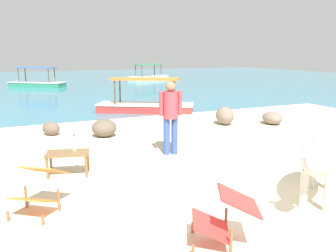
{
  "coord_description": "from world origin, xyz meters",
  "views": [
    {
      "loc": [
        -2.97,
        -4.37,
        2.27
      ],
      "look_at": [
        0.37,
        3.0,
        0.55
      ],
      "focal_mm": 37.25,
      "sensor_mm": 36.0,
      "label": 1
    }
  ],
  "objects_px": {
    "low_bench_table": "(68,156)",
    "boat_green": "(37,83)",
    "deck_chair_far": "(224,215)",
    "person_standing": "(171,112)",
    "boat_red": "(145,105)",
    "boat_white": "(149,77)",
    "bottle": "(74,145)",
    "deck_chair_near": "(39,186)",
    "cow": "(321,154)"
  },
  "relations": [
    {
      "from": "person_standing",
      "to": "boat_green",
      "type": "relative_size",
      "value": 0.44
    },
    {
      "from": "low_bench_table",
      "to": "deck_chair_far",
      "type": "distance_m",
      "value": 3.46
    },
    {
      "from": "deck_chair_near",
      "to": "boat_white",
      "type": "height_order",
      "value": "boat_white"
    },
    {
      "from": "bottle",
      "to": "deck_chair_far",
      "type": "relative_size",
      "value": 0.32
    },
    {
      "from": "low_bench_table",
      "to": "boat_green",
      "type": "height_order",
      "value": "boat_green"
    },
    {
      "from": "boat_green",
      "to": "boat_red",
      "type": "bearing_deg",
      "value": -40.02
    },
    {
      "from": "low_bench_table",
      "to": "boat_red",
      "type": "height_order",
      "value": "boat_red"
    },
    {
      "from": "bottle",
      "to": "boat_white",
      "type": "relative_size",
      "value": 0.08
    },
    {
      "from": "boat_green",
      "to": "boat_white",
      "type": "distance_m",
      "value": 9.2
    },
    {
      "from": "cow",
      "to": "boat_green",
      "type": "distance_m",
      "value": 21.11
    },
    {
      "from": "low_bench_table",
      "to": "deck_chair_far",
      "type": "height_order",
      "value": "deck_chair_far"
    },
    {
      "from": "boat_white",
      "to": "deck_chair_far",
      "type": "bearing_deg",
      "value": 48.63
    },
    {
      "from": "boat_red",
      "to": "person_standing",
      "type": "bearing_deg",
      "value": -74.53
    },
    {
      "from": "low_bench_table",
      "to": "deck_chair_near",
      "type": "xyz_separation_m",
      "value": [
        -0.6,
        -1.38,
        0.02
      ]
    },
    {
      "from": "boat_white",
      "to": "boat_red",
      "type": "xyz_separation_m",
      "value": [
        -5.83,
        -14.67,
        0.0
      ]
    },
    {
      "from": "bottle",
      "to": "boat_white",
      "type": "bearing_deg",
      "value": 65.32
    },
    {
      "from": "person_standing",
      "to": "boat_white",
      "type": "xyz_separation_m",
      "value": [
        7.37,
        20.3,
        -0.7
      ]
    },
    {
      "from": "cow",
      "to": "deck_chair_near",
      "type": "height_order",
      "value": "cow"
    },
    {
      "from": "deck_chair_near",
      "to": "boat_green",
      "type": "relative_size",
      "value": 0.26
    },
    {
      "from": "cow",
      "to": "low_bench_table",
      "type": "bearing_deg",
      "value": -76.11
    },
    {
      "from": "cow",
      "to": "person_standing",
      "type": "distance_m",
      "value": 3.33
    },
    {
      "from": "cow",
      "to": "deck_chair_far",
      "type": "relative_size",
      "value": 1.97
    },
    {
      "from": "deck_chair_near",
      "to": "deck_chair_far",
      "type": "bearing_deg",
      "value": 82.76
    },
    {
      "from": "cow",
      "to": "boat_green",
      "type": "relative_size",
      "value": 0.5
    },
    {
      "from": "low_bench_table",
      "to": "boat_white",
      "type": "relative_size",
      "value": 0.22
    },
    {
      "from": "boat_white",
      "to": "boat_red",
      "type": "distance_m",
      "value": 15.78
    },
    {
      "from": "deck_chair_near",
      "to": "person_standing",
      "type": "distance_m",
      "value": 3.46
    },
    {
      "from": "bottle",
      "to": "boat_red",
      "type": "relative_size",
      "value": 0.08
    },
    {
      "from": "boat_green",
      "to": "boat_white",
      "type": "bearing_deg",
      "value": 51.85
    },
    {
      "from": "deck_chair_far",
      "to": "bottle",
      "type": "bearing_deg",
      "value": -43.02
    },
    {
      "from": "deck_chair_far",
      "to": "boat_red",
      "type": "bearing_deg",
      "value": -77.67
    },
    {
      "from": "cow",
      "to": "deck_chair_far",
      "type": "distance_m",
      "value": 2.11
    },
    {
      "from": "bottle",
      "to": "boat_red",
      "type": "distance_m",
      "value": 7.06
    },
    {
      "from": "deck_chair_near",
      "to": "person_standing",
      "type": "xyz_separation_m",
      "value": [
        2.89,
        1.82,
        0.56
      ]
    },
    {
      "from": "bottle",
      "to": "boat_green",
      "type": "xyz_separation_m",
      "value": [
        0.66,
        18.18,
        -0.31
      ]
    },
    {
      "from": "bottle",
      "to": "boat_red",
      "type": "bearing_deg",
      "value": 58.59
    },
    {
      "from": "person_standing",
      "to": "boat_white",
      "type": "relative_size",
      "value": 0.42
    },
    {
      "from": "deck_chair_far",
      "to": "boat_green",
      "type": "relative_size",
      "value": 0.25
    },
    {
      "from": "cow",
      "to": "boat_red",
      "type": "height_order",
      "value": "boat_red"
    },
    {
      "from": "deck_chair_far",
      "to": "deck_chair_near",
      "type": "bearing_deg",
      "value": -16.47
    },
    {
      "from": "deck_chair_near",
      "to": "boat_white",
      "type": "xyz_separation_m",
      "value": [
        10.25,
        22.12,
        -0.13
      ]
    },
    {
      "from": "low_bench_table",
      "to": "bottle",
      "type": "relative_size",
      "value": 2.88
    },
    {
      "from": "boat_green",
      "to": "boat_red",
      "type": "distance_m",
      "value": 12.53
    },
    {
      "from": "boat_red",
      "to": "boat_green",
      "type": "bearing_deg",
      "value": 134.68
    },
    {
      "from": "low_bench_table",
      "to": "boat_white",
      "type": "xyz_separation_m",
      "value": [
        9.65,
        20.73,
        -0.11
      ]
    },
    {
      "from": "person_standing",
      "to": "boat_red",
      "type": "xyz_separation_m",
      "value": [
        1.54,
        5.63,
        -0.7
      ]
    },
    {
      "from": "deck_chair_near",
      "to": "deck_chair_far",
      "type": "relative_size",
      "value": 1.01
    },
    {
      "from": "deck_chair_near",
      "to": "boat_green",
      "type": "bearing_deg",
      "value": -147.28
    },
    {
      "from": "person_standing",
      "to": "boat_red",
      "type": "distance_m",
      "value": 5.88
    },
    {
      "from": "cow",
      "to": "bottle",
      "type": "xyz_separation_m",
      "value": [
        -3.17,
        2.77,
        -0.18
      ]
    }
  ]
}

